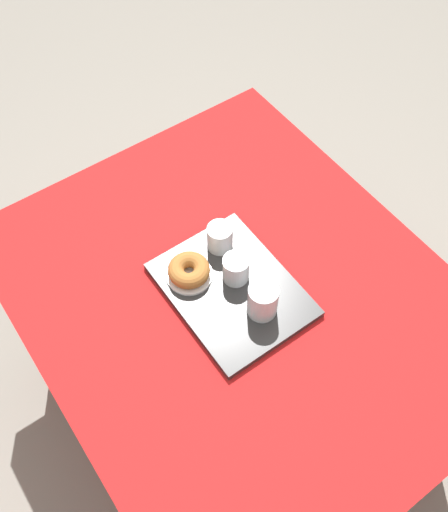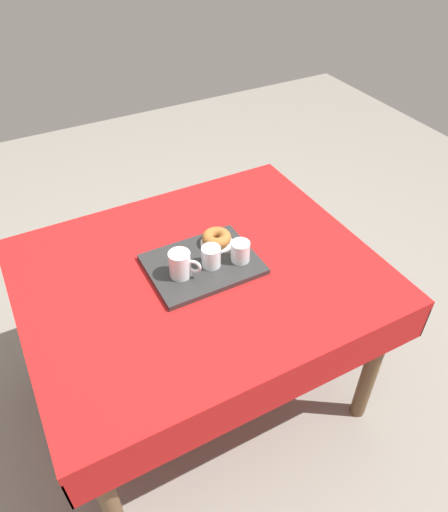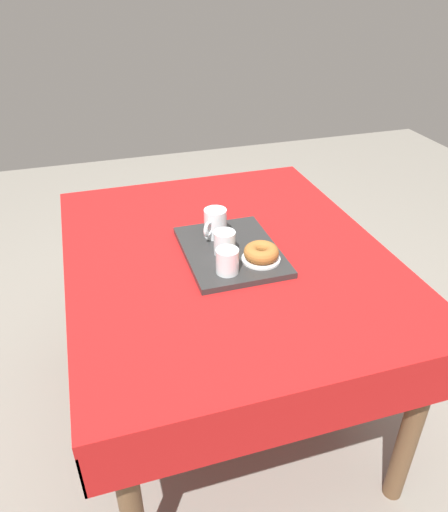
{
  "view_description": "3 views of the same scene",
  "coord_description": "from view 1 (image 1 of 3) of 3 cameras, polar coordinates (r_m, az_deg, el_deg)",
  "views": [
    {
      "loc": [
        0.61,
        -0.48,
        2.09
      ],
      "look_at": [
        -0.1,
        0.02,
        0.8
      ],
      "focal_mm": 40.79,
      "sensor_mm": 36.0,
      "label": 1
    },
    {
      "loc": [
        0.53,
        1.19,
        1.93
      ],
      "look_at": [
        -0.1,
        0.02,
        0.79
      ],
      "focal_mm": 33.55,
      "sensor_mm": 36.0,
      "label": 2
    },
    {
      "loc": [
        -1.33,
        0.42,
        1.6
      ],
      "look_at": [
        -0.07,
        0.03,
        0.77
      ],
      "focal_mm": 33.95,
      "sensor_mm": 36.0,
      "label": 3
    }
  ],
  "objects": [
    {
      "name": "water_glass_far",
      "position": [
        1.53,
        1.16,
        -1.35
      ],
      "size": [
        0.07,
        0.07,
        0.08
      ],
      "color": "white",
      "rests_on": "serving_tray"
    },
    {
      "name": "serving_tray",
      "position": [
        1.55,
        0.76,
        -3.32
      ],
      "size": [
        0.4,
        0.31,
        0.02
      ],
      "primitive_type": "cube",
      "color": "#2D2D2D",
      "rests_on": "dining_table"
    },
    {
      "name": "sugar_donut_left",
      "position": [
        1.54,
        -3.45,
        -1.39
      ],
      "size": [
        0.11,
        0.11,
        0.04
      ],
      "primitive_type": "torus",
      "color": "#A3662D",
      "rests_on": "donut_plate_left"
    },
    {
      "name": "donut_plate_left",
      "position": [
        1.56,
        -3.41,
        -1.89
      ],
      "size": [
        0.12,
        0.12,
        0.01
      ],
      "primitive_type": "cylinder",
      "color": "white",
      "rests_on": "serving_tray"
    },
    {
      "name": "water_glass_near",
      "position": [
        1.59,
        -0.41,
        1.75
      ],
      "size": [
        0.07,
        0.07,
        0.08
      ],
      "color": "white",
      "rests_on": "serving_tray"
    },
    {
      "name": "dining_table",
      "position": [
        1.63,
        1.43,
        -5.41
      ],
      "size": [
        1.29,
        1.06,
        0.75
      ],
      "color": "red",
      "rests_on": "ground"
    },
    {
      "name": "tea_mug_left",
      "position": [
        1.47,
        3.82,
        -4.35
      ],
      "size": [
        0.1,
        0.1,
        0.1
      ],
      "color": "white",
      "rests_on": "serving_tray"
    },
    {
      "name": "ground_plane",
      "position": [
        2.23,
        1.07,
        -13.5
      ],
      "size": [
        6.0,
        6.0,
        0.0
      ],
      "primitive_type": "plane",
      "color": "gray"
    }
  ]
}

